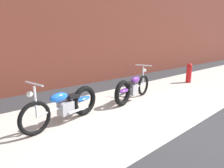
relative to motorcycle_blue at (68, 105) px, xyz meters
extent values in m
plane|color=#2D2D30|center=(1.38, -2.00, -0.40)|extent=(80.00, 80.00, 0.00)
cube|color=#B2ADA3|center=(1.38, -0.25, -0.40)|extent=(36.00, 3.50, 0.01)
cube|color=brown|center=(1.38, 3.20, 2.34)|extent=(36.00, 0.50, 5.47)
torus|color=black|center=(-0.79, -0.15, -0.06)|extent=(0.68, 0.21, 0.68)
torus|color=black|center=(0.48, 0.09, -0.03)|extent=(0.74, 0.26, 0.73)
cylinder|color=silver|center=(-0.15, -0.03, -0.02)|extent=(1.22, 0.29, 0.06)
cube|color=#99999E|center=(-0.08, -0.01, -0.06)|extent=(0.36, 0.28, 0.28)
ellipsoid|color=blue|center=(-0.23, -0.04, 0.22)|extent=(0.47, 0.27, 0.20)
ellipsoid|color=blue|center=(0.43, 0.08, 0.03)|extent=(0.47, 0.26, 0.10)
cube|color=black|center=(0.12, 0.02, 0.16)|extent=(0.31, 0.25, 0.08)
cylinder|color=silver|center=(-0.75, -0.14, 0.25)|extent=(0.05, 0.05, 0.62)
cylinder|color=silver|center=(-0.75, -0.14, 0.61)|extent=(0.14, 0.58, 0.03)
sphere|color=white|center=(-0.85, -0.16, 0.43)|extent=(0.11, 0.11, 0.11)
cylinder|color=silver|center=(0.19, -0.12, -0.14)|extent=(0.55, 0.16, 0.06)
torus|color=black|center=(2.92, 0.28, -0.06)|extent=(0.68, 0.24, 0.68)
torus|color=black|center=(1.66, -0.03, -0.03)|extent=(0.74, 0.30, 0.73)
cylinder|color=silver|center=(2.29, 0.12, -0.02)|extent=(1.21, 0.35, 0.06)
cube|color=#99999E|center=(2.21, 0.10, -0.06)|extent=(0.36, 0.29, 0.28)
ellipsoid|color=#6B2D93|center=(2.37, 0.14, 0.22)|extent=(0.47, 0.29, 0.20)
ellipsoid|color=#6B2D93|center=(1.71, -0.02, 0.03)|extent=(0.47, 0.28, 0.10)
cube|color=black|center=(2.02, 0.05, 0.16)|extent=(0.32, 0.26, 0.08)
cylinder|color=silver|center=(2.88, 0.27, 0.25)|extent=(0.05, 0.05, 0.62)
cylinder|color=silver|center=(2.88, 0.27, 0.61)|extent=(0.17, 0.57, 0.03)
sphere|color=white|center=(2.98, 0.29, 0.43)|extent=(0.11, 0.11, 0.11)
cylinder|color=silver|center=(1.94, 0.19, -0.14)|extent=(0.55, 0.19, 0.06)
cylinder|color=red|center=(5.96, 0.25, -0.05)|extent=(0.22, 0.22, 0.70)
sphere|color=red|center=(5.96, 0.25, 0.34)|extent=(0.20, 0.20, 0.20)
camera|label=1|loc=(-1.93, -3.66, 1.39)|focal=30.51mm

